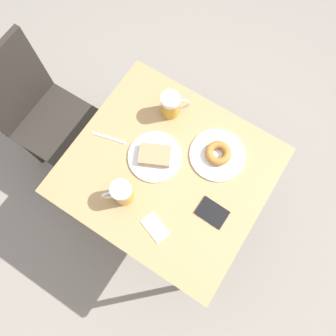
# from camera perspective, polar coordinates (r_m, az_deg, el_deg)

# --- Properties ---
(ground_plane) EXTENTS (8.00, 8.00, 0.00)m
(ground_plane) POSITION_cam_1_polar(r_m,az_deg,el_deg) (2.17, 0.00, -6.15)
(ground_plane) COLOR gray
(table) EXTENTS (0.78, 0.86, 0.75)m
(table) POSITION_cam_1_polar(r_m,az_deg,el_deg) (1.51, 0.00, -1.07)
(table) COLOR tan
(table) RESTS_ON ground_plane
(chair) EXTENTS (0.41, 0.41, 0.93)m
(chair) POSITION_cam_1_polar(r_m,az_deg,el_deg) (1.91, -22.04, 9.67)
(chair) COLOR #2D2823
(chair) RESTS_ON ground_plane
(plate_with_cake) EXTENTS (0.24, 0.24, 0.04)m
(plate_with_cake) POSITION_cam_1_polar(r_m,az_deg,el_deg) (1.44, -2.31, 2.10)
(plate_with_cake) COLOR silver
(plate_with_cake) RESTS_ON table
(plate_with_donut) EXTENTS (0.25, 0.25, 0.05)m
(plate_with_donut) POSITION_cam_1_polar(r_m,az_deg,el_deg) (1.46, 8.65, 2.41)
(plate_with_donut) COLOR silver
(plate_with_donut) RESTS_ON table
(beer_mug_left) EXTENTS (0.11, 0.11, 0.13)m
(beer_mug_left) POSITION_cam_1_polar(r_m,az_deg,el_deg) (1.35, -8.07, -4.31)
(beer_mug_left) COLOR #C68C23
(beer_mug_left) RESTS_ON table
(beer_mug_center) EXTENTS (0.10, 0.12, 0.13)m
(beer_mug_center) POSITION_cam_1_polar(r_m,az_deg,el_deg) (1.48, 0.53, 10.93)
(beer_mug_center) COLOR #C68C23
(beer_mug_center) RESTS_ON table
(napkin_folded) EXTENTS (0.10, 0.13, 0.00)m
(napkin_folded) POSITION_cam_1_polar(r_m,az_deg,el_deg) (1.38, -2.24, -10.31)
(napkin_folded) COLOR white
(napkin_folded) RESTS_ON table
(fork) EXTENTS (0.05, 0.16, 0.00)m
(fork) POSITION_cam_1_polar(r_m,az_deg,el_deg) (1.51, -10.30, 5.22)
(fork) COLOR silver
(fork) RESTS_ON table
(passport_near_edge) EXTENTS (0.09, 0.13, 0.01)m
(passport_near_edge) POSITION_cam_1_polar(r_m,az_deg,el_deg) (1.40, 7.71, -7.68)
(passport_near_edge) COLOR black
(passport_near_edge) RESTS_ON table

